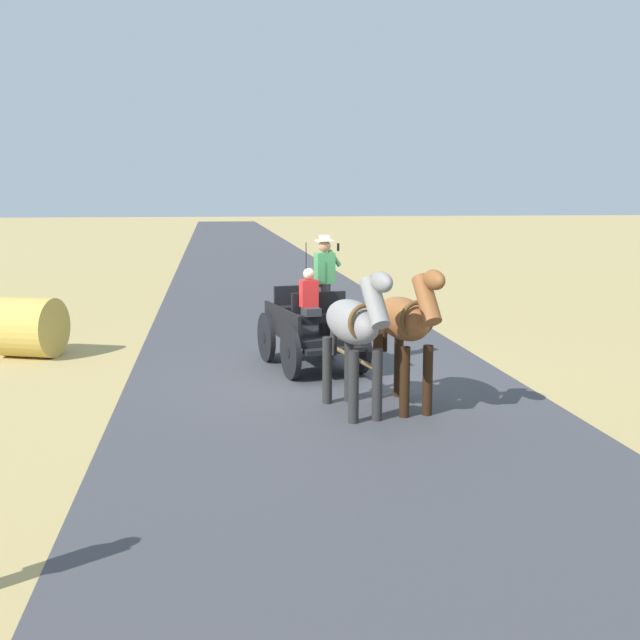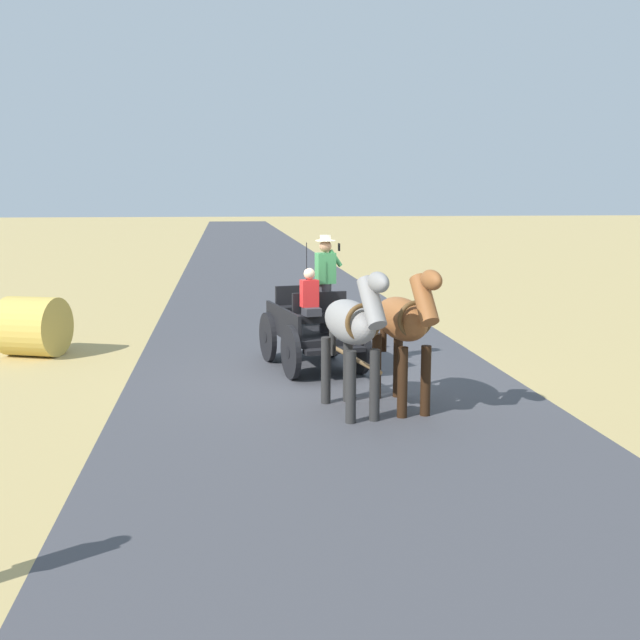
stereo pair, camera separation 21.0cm
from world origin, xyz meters
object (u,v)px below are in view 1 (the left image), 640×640
horse_off_side (354,326)px  hay_bale (30,327)px  horse_drawn_carriage (313,325)px  horse_near_side (405,323)px

horse_off_side → hay_bale: horse_off_side is taller
horse_off_side → hay_bale: size_ratio=1.84×
horse_drawn_carriage → horse_off_side: 3.10m
horse_off_side → hay_bale: bearing=-40.6°
horse_drawn_carriage → horse_off_side: bearing=94.0°
horse_near_side → horse_off_side: size_ratio=1.00×
horse_off_side → hay_bale: 7.51m
horse_drawn_carriage → horse_near_side: horse_drawn_carriage is taller
horse_near_side → horse_off_side: (0.81, 0.17, 0.00)m
horse_near_side → horse_off_side: bearing=11.9°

